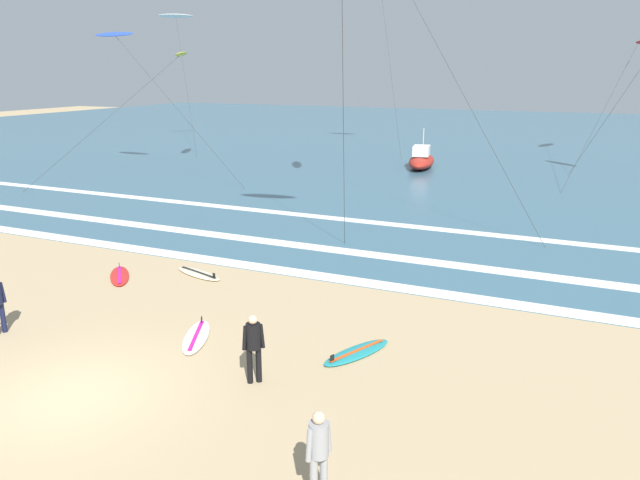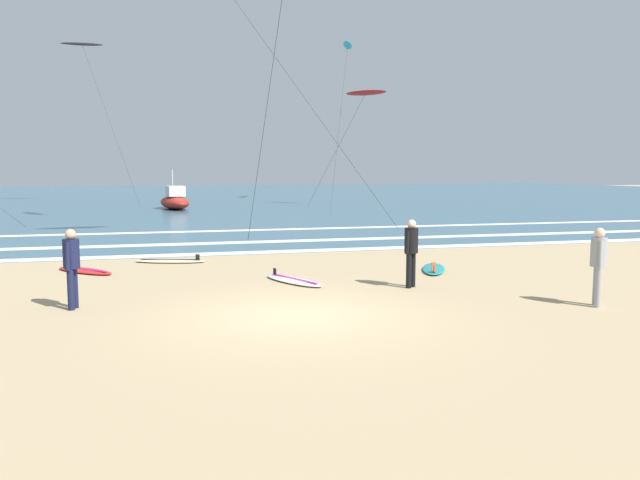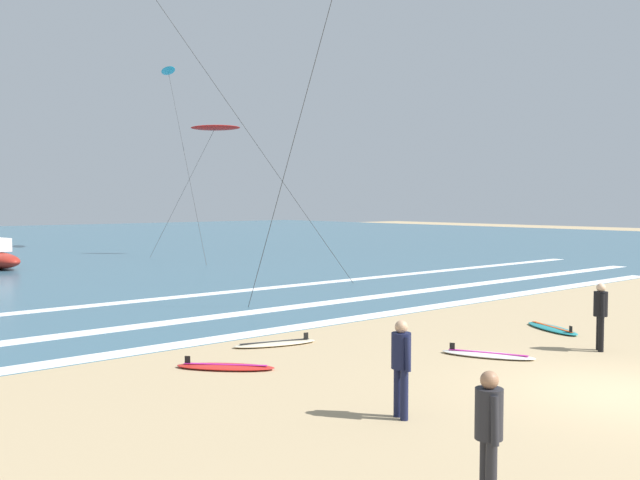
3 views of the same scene
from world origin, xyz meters
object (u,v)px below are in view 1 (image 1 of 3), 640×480
Objects in this scene: surfboard_foreground_flat at (120,276)px; surfboard_near_water at (199,274)px; surfer_right_near at (319,448)px; surfboard_right_spare at (196,337)px; surfer_foreground_main at (253,342)px; kite_blue_low_near at (115,35)px; kite_yellow_far_right at (180,55)px; surfboard_left_pile at (357,352)px; offshore_boat at (421,160)px; kite_white_mid_center at (176,17)px.

surfboard_near_water is at bearing 29.09° from surfboard_foreground_flat.
surfer_right_near is 0.74× the size of surfboard_right_spare.
surfer_foreground_main is 2.99m from surfboard_right_spare.
surfboard_foreground_flat is 0.15× the size of kite_blue_low_near.
surfboard_right_spare is 31.34m from kite_yellow_far_right.
surfer_foreground_main is 33.68m from kite_yellow_far_right.
surfboard_near_water is (-5.36, 5.53, -0.91)m from surfer_foreground_main.
kite_blue_low_near reaches higher than surfboard_left_pile.
surfer_right_near is at bearing -77.90° from offshore_boat.
kite_yellow_far_right is (2.31, 3.79, -1.18)m from kite_blue_low_near.
kite_white_mid_center is at bearing 131.43° from surfboard_left_pile.
kite_white_mid_center reaches higher than offshore_boat.
surfboard_right_spare is at bearing 141.75° from surfer_right_near.
surfer_right_near reaches higher than surfboard_foreground_flat.
surfer_foreground_main is 0.30× the size of offshore_boat.
kite_white_mid_center is at bearing 166.30° from offshore_boat.
offshore_boat reaches higher than surfboard_right_spare.
surfer_right_near is 11.78m from surfboard_near_water.
kite_blue_low_near is 0.90× the size of kite_yellow_far_right.
surfer_right_near is 6.88m from surfboard_right_spare.
kite_white_mid_center is 27.70m from offshore_boat.
surfboard_foreground_flat is at bearing 167.41° from surfboard_left_pile.
kite_yellow_far_right reaches higher than surfer_right_near.
surfboard_right_spare is 0.15× the size of kite_yellow_far_right.
kite_white_mid_center is (-23.89, 31.62, 11.23)m from surfboard_near_water.
surfboard_foreground_flat is 27.03m from offshore_boat.
kite_yellow_far_right reaches higher than surfboard_right_spare.
surfboard_left_pile is (6.95, -3.33, 0.00)m from surfboard_near_water.
surfboard_foreground_flat is at bearing 150.88° from surfer_foreground_main.
offshore_boat is (-6.03, 28.90, 0.51)m from surfboard_left_pile.
surfboard_right_spare is (5.13, -2.91, 0.00)m from surfboard_foreground_flat.
surfboard_near_water is 0.40× the size of offshore_boat.
surfer_foreground_main is 0.74× the size of surfboard_left_pile.
kite_yellow_far_right is at bearing 128.60° from surfer_foreground_main.
surfer_right_near is 36.66m from kite_blue_low_near.
offshore_boat reaches higher than surfboard_near_water.
surfer_right_near is at bearing -45.30° from surfer_foreground_main.
surfboard_right_spare is at bearing -29.56° from surfboard_foreground_flat.
kite_blue_low_near reaches higher than kite_yellow_far_right.
kite_blue_low_near reaches higher than surfboard_near_water.
offshore_boat reaches higher than surfboard_left_pile.
kite_blue_low_near is (-22.90, 22.00, 7.89)m from surfer_foreground_main.
offshore_boat is at bearing 102.10° from surfer_right_near.
kite_white_mid_center reaches higher than kite_blue_low_near.
surfboard_near_water is at bearing -52.92° from kite_white_mid_center.
surfer_foreground_main is 0.12× the size of kite_blue_low_near.
kite_yellow_far_right is at bearing 133.22° from surfboard_left_pile.
surfboard_foreground_flat and surfboard_right_spare have the same top height.
kite_blue_low_near is at bearing -153.79° from offshore_boat.
kite_yellow_far_right is at bearing -52.63° from kite_white_mid_center.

